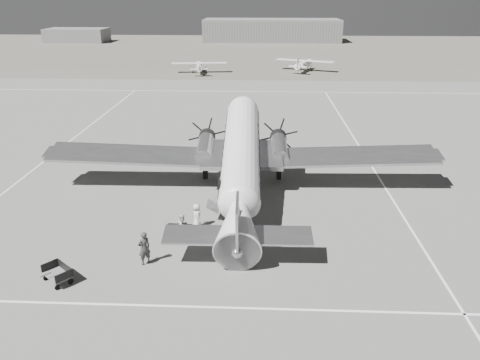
% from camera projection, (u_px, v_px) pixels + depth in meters
% --- Properties ---
extents(ground, '(260.00, 260.00, 0.00)m').
position_uv_depth(ground, '(234.00, 194.00, 36.19)').
color(ground, slate).
rests_on(ground, ground).
extents(taxi_line_near, '(60.00, 0.15, 0.01)m').
position_uv_depth(taxi_line_near, '(219.00, 307.00, 23.23)').
color(taxi_line_near, white).
rests_on(taxi_line_near, ground).
extents(taxi_line_right, '(0.15, 80.00, 0.01)m').
position_uv_depth(taxi_line_right, '(391.00, 197.00, 35.70)').
color(taxi_line_right, white).
rests_on(taxi_line_right, ground).
extents(taxi_line_left, '(0.15, 60.00, 0.01)m').
position_uv_depth(taxi_line_left, '(58.00, 150.00, 46.19)').
color(taxi_line_left, white).
rests_on(taxi_line_left, ground).
extents(taxi_line_horizon, '(90.00, 0.15, 0.01)m').
position_uv_depth(taxi_line_horizon, '(248.00, 91.00, 73.24)').
color(taxi_line_horizon, white).
rests_on(taxi_line_horizon, ground).
extents(grass_infield, '(260.00, 90.00, 0.01)m').
position_uv_depth(grass_infield, '(254.00, 50.00, 124.17)').
color(grass_infield, '#58554A').
rests_on(grass_infield, ground).
extents(hangar_main, '(42.00, 14.00, 6.60)m').
position_uv_depth(hangar_main, '(272.00, 30.00, 145.89)').
color(hangar_main, slate).
rests_on(hangar_main, ground).
extents(shed_secondary, '(18.00, 10.00, 4.00)m').
position_uv_depth(shed_secondary, '(77.00, 35.00, 144.20)').
color(shed_secondary, slate).
rests_on(shed_secondary, ground).
extents(dc3_airliner, '(31.58, 22.24, 5.93)m').
position_uv_depth(dc3_airliner, '(241.00, 160.00, 34.61)').
color(dc3_airliner, '#BBBBBE').
rests_on(dc3_airliner, ground).
extents(light_plane_left, '(11.53, 9.77, 2.20)m').
position_uv_depth(light_plane_left, '(199.00, 67.00, 89.24)').
color(light_plane_left, silver).
rests_on(light_plane_left, ground).
extents(light_plane_right, '(14.12, 12.89, 2.39)m').
position_uv_depth(light_plane_right, '(304.00, 65.00, 91.36)').
color(light_plane_right, silver).
rests_on(light_plane_right, ground).
extents(baggage_cart_near, '(1.67, 1.21, 0.92)m').
position_uv_depth(baggage_cart_near, '(179.00, 233.00, 29.38)').
color(baggage_cart_near, slate).
rests_on(baggage_cart_near, ground).
extents(baggage_cart_far, '(2.06, 2.00, 0.95)m').
position_uv_depth(baggage_cart_far, '(57.00, 274.00, 25.09)').
color(baggage_cart_far, slate).
rests_on(baggage_cart_far, ground).
extents(ground_crew, '(0.89, 0.86, 2.05)m').
position_uv_depth(ground_crew, '(144.00, 248.00, 26.60)').
color(ground_crew, '#303030').
rests_on(ground_crew, ground).
extents(ramp_agent, '(0.94, 1.03, 1.72)m').
position_uv_depth(ramp_agent, '(183.00, 226.00, 29.45)').
color(ramp_agent, beige).
rests_on(ramp_agent, ground).
extents(passenger, '(0.80, 0.96, 1.67)m').
position_uv_depth(passenger, '(197.00, 216.00, 30.85)').
color(passenger, silver).
rests_on(passenger, ground).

